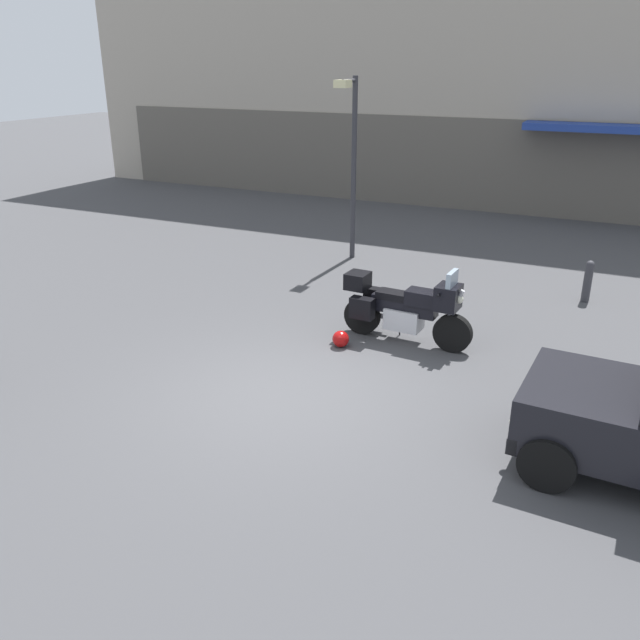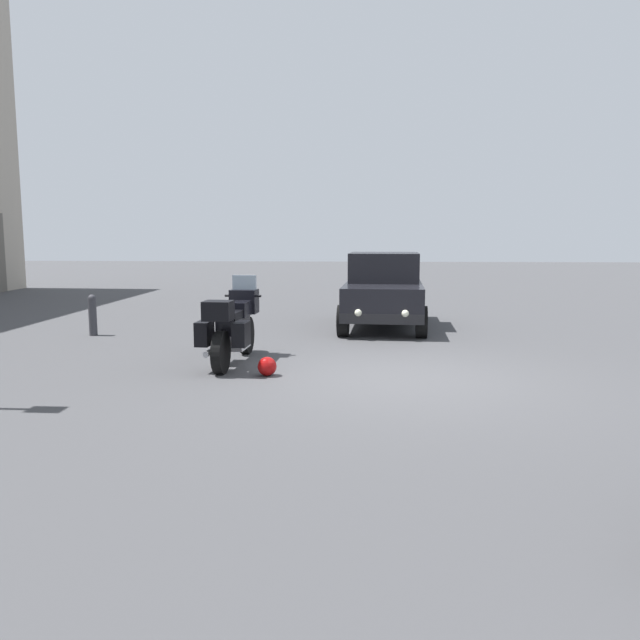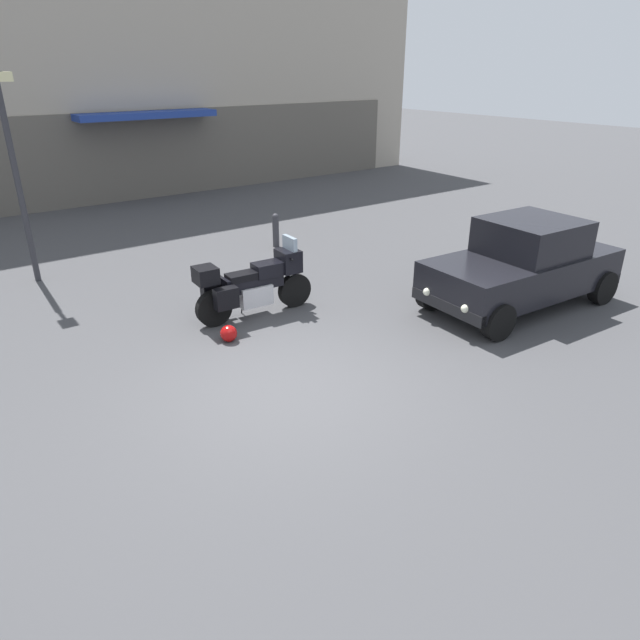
{
  "view_description": "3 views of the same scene",
  "coord_description": "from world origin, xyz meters",
  "px_view_note": "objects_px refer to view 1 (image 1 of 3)",
  "views": [
    {
      "loc": [
        4.01,
        -7.24,
        4.47
      ],
      "look_at": [
        0.18,
        0.91,
        0.85
      ],
      "focal_mm": 36.64,
      "sensor_mm": 36.0,
      "label": 1
    },
    {
      "loc": [
        -8.89,
        0.58,
        2.03
      ],
      "look_at": [
        0.06,
        1.13,
        0.83
      ],
      "focal_mm": 35.68,
      "sensor_mm": 36.0,
      "label": 2
    },
    {
      "loc": [
        -3.75,
        -5.83,
        4.18
      ],
      "look_at": [
        0.97,
        0.57,
        0.63
      ],
      "focal_mm": 32.27,
      "sensor_mm": 36.0,
      "label": 3
    }
  ],
  "objects_px": {
    "motorcycle": "(404,307)",
    "helmet": "(341,339)",
    "streetlamp_curbside": "(351,150)",
    "bollard_curbside": "(588,280)"
  },
  "relations": [
    {
      "from": "motorcycle",
      "to": "helmet",
      "type": "height_order",
      "value": "motorcycle"
    },
    {
      "from": "motorcycle",
      "to": "streetlamp_curbside",
      "type": "distance_m",
      "value": 5.34
    },
    {
      "from": "motorcycle",
      "to": "bollard_curbside",
      "type": "bearing_deg",
      "value": 55.59
    },
    {
      "from": "motorcycle",
      "to": "helmet",
      "type": "bearing_deg",
      "value": -139.53
    },
    {
      "from": "motorcycle",
      "to": "bollard_curbside",
      "type": "xyz_separation_m",
      "value": [
        2.64,
        3.42,
        -0.18
      ]
    },
    {
      "from": "helmet",
      "to": "streetlamp_curbside",
      "type": "bearing_deg",
      "value": 111.09
    },
    {
      "from": "helmet",
      "to": "bollard_curbside",
      "type": "relative_size",
      "value": 0.33
    },
    {
      "from": "helmet",
      "to": "streetlamp_curbside",
      "type": "relative_size",
      "value": 0.07
    },
    {
      "from": "bollard_curbside",
      "to": "streetlamp_curbside",
      "type": "bearing_deg",
      "value": 172.11
    },
    {
      "from": "helmet",
      "to": "streetlamp_curbside",
      "type": "distance_m",
      "value": 5.7
    }
  ]
}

